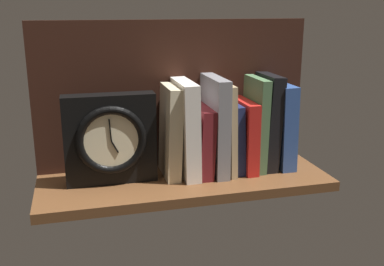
{
  "coord_description": "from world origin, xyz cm",
  "views": [
    {
      "loc": [
        -26.6,
        -108.74,
        43.91
      ],
      "look_at": [
        2.69,
        3.23,
        11.22
      ],
      "focal_mm": 42.51,
      "sensor_mm": 36.0,
      "label": 1
    }
  ],
  "objects_px": {
    "book_red_requiem": "(244,135)",
    "framed_clock": "(111,139)",
    "book_tan_shortstories": "(225,127)",
    "book_navy_bierce": "(233,137)",
    "book_white_catcher": "(186,129)",
    "book_gray_chess": "(215,125)",
    "book_cream_twain": "(171,132)",
    "book_green_romantic": "(255,124)",
    "book_blue_modern": "(280,125)",
    "book_black_skeptic": "(267,122)",
    "book_maroon_dawkins": "(201,140)"
  },
  "relations": [
    {
      "from": "book_red_requiem",
      "to": "framed_clock",
      "type": "distance_m",
      "value": 0.36
    },
    {
      "from": "book_tan_shortstories",
      "to": "framed_clock",
      "type": "bearing_deg",
      "value": -177.14
    },
    {
      "from": "book_navy_bierce",
      "to": "book_red_requiem",
      "type": "distance_m",
      "value": 0.03
    },
    {
      "from": "book_white_catcher",
      "to": "book_gray_chess",
      "type": "distance_m",
      "value": 0.08
    },
    {
      "from": "book_white_catcher",
      "to": "book_red_requiem",
      "type": "bearing_deg",
      "value": 0.0
    },
    {
      "from": "book_tan_shortstories",
      "to": "framed_clock",
      "type": "height_order",
      "value": "book_tan_shortstories"
    },
    {
      "from": "book_white_catcher",
      "to": "book_cream_twain",
      "type": "bearing_deg",
      "value": 180.0
    },
    {
      "from": "framed_clock",
      "to": "book_green_romantic",
      "type": "bearing_deg",
      "value": 2.23
    },
    {
      "from": "book_gray_chess",
      "to": "book_navy_bierce",
      "type": "xyz_separation_m",
      "value": [
        0.05,
        0.0,
        -0.04
      ]
    },
    {
      "from": "book_blue_modern",
      "to": "framed_clock",
      "type": "height_order",
      "value": "book_blue_modern"
    },
    {
      "from": "book_green_romantic",
      "to": "book_black_skeptic",
      "type": "xyz_separation_m",
      "value": [
        0.03,
        0.0,
        0.0
      ]
    },
    {
      "from": "book_tan_shortstories",
      "to": "book_green_romantic",
      "type": "height_order",
      "value": "book_green_romantic"
    },
    {
      "from": "book_tan_shortstories",
      "to": "book_red_requiem",
      "type": "distance_m",
      "value": 0.06
    },
    {
      "from": "book_white_catcher",
      "to": "book_navy_bierce",
      "type": "relative_size",
      "value": 1.34
    },
    {
      "from": "book_maroon_dawkins",
      "to": "book_tan_shortstories",
      "type": "bearing_deg",
      "value": 0.0
    },
    {
      "from": "book_navy_bierce",
      "to": "book_green_romantic",
      "type": "xyz_separation_m",
      "value": [
        0.06,
        0.0,
        0.03
      ]
    },
    {
      "from": "book_tan_shortstories",
      "to": "framed_clock",
      "type": "distance_m",
      "value": 0.31
    },
    {
      "from": "book_maroon_dawkins",
      "to": "book_navy_bierce",
      "type": "relative_size",
      "value": 0.97
    },
    {
      "from": "book_white_catcher",
      "to": "book_blue_modern",
      "type": "distance_m",
      "value": 0.27
    },
    {
      "from": "book_white_catcher",
      "to": "book_maroon_dawkins",
      "type": "xyz_separation_m",
      "value": [
        0.04,
        0.0,
        -0.03
      ]
    },
    {
      "from": "book_cream_twain",
      "to": "framed_clock",
      "type": "distance_m",
      "value": 0.16
    },
    {
      "from": "book_blue_modern",
      "to": "book_red_requiem",
      "type": "bearing_deg",
      "value": 180.0
    },
    {
      "from": "book_navy_bierce",
      "to": "book_blue_modern",
      "type": "distance_m",
      "value": 0.14
    },
    {
      "from": "book_gray_chess",
      "to": "book_black_skeptic",
      "type": "bearing_deg",
      "value": 0.0
    },
    {
      "from": "book_white_catcher",
      "to": "book_tan_shortstories",
      "type": "bearing_deg",
      "value": 0.0
    },
    {
      "from": "book_black_skeptic",
      "to": "framed_clock",
      "type": "height_order",
      "value": "book_black_skeptic"
    },
    {
      "from": "book_white_catcher",
      "to": "book_black_skeptic",
      "type": "height_order",
      "value": "book_black_skeptic"
    },
    {
      "from": "book_cream_twain",
      "to": "book_blue_modern",
      "type": "bearing_deg",
      "value": 0.0
    },
    {
      "from": "book_red_requiem",
      "to": "framed_clock",
      "type": "xyz_separation_m",
      "value": [
        -0.36,
        -0.02,
        0.02
      ]
    },
    {
      "from": "book_gray_chess",
      "to": "book_red_requiem",
      "type": "relative_size",
      "value": 1.34
    },
    {
      "from": "book_cream_twain",
      "to": "book_navy_bierce",
      "type": "distance_m",
      "value": 0.18
    },
    {
      "from": "book_gray_chess",
      "to": "framed_clock",
      "type": "height_order",
      "value": "book_gray_chess"
    },
    {
      "from": "book_gray_chess",
      "to": "book_red_requiem",
      "type": "height_order",
      "value": "book_gray_chess"
    },
    {
      "from": "book_green_romantic",
      "to": "book_blue_modern",
      "type": "xyz_separation_m",
      "value": [
        0.08,
        0.0,
        -0.01
      ]
    },
    {
      "from": "book_cream_twain",
      "to": "book_blue_modern",
      "type": "distance_m",
      "value": 0.31
    },
    {
      "from": "book_navy_bierce",
      "to": "book_blue_modern",
      "type": "bearing_deg",
      "value": 0.0
    },
    {
      "from": "book_green_romantic",
      "to": "book_blue_modern",
      "type": "relative_size",
      "value": 1.09
    },
    {
      "from": "book_navy_bierce",
      "to": "book_red_requiem",
      "type": "bearing_deg",
      "value": 0.0
    },
    {
      "from": "book_tan_shortstories",
      "to": "book_navy_bierce",
      "type": "xyz_separation_m",
      "value": [
        0.02,
        0.0,
        -0.03
      ]
    },
    {
      "from": "book_black_skeptic",
      "to": "book_blue_modern",
      "type": "bearing_deg",
      "value": 0.0
    },
    {
      "from": "book_maroon_dawkins",
      "to": "book_gray_chess",
      "type": "xyz_separation_m",
      "value": [
        0.04,
        0.0,
        0.04
      ]
    },
    {
      "from": "book_cream_twain",
      "to": "book_blue_modern",
      "type": "height_order",
      "value": "book_cream_twain"
    },
    {
      "from": "book_maroon_dawkins",
      "to": "book_red_requiem",
      "type": "relative_size",
      "value": 0.95
    },
    {
      "from": "book_tan_shortstories",
      "to": "book_green_romantic",
      "type": "relative_size",
      "value": 0.96
    },
    {
      "from": "book_navy_bierce",
      "to": "book_blue_modern",
      "type": "relative_size",
      "value": 0.81
    },
    {
      "from": "book_green_romantic",
      "to": "book_gray_chess",
      "type": "bearing_deg",
      "value": 180.0
    },
    {
      "from": "framed_clock",
      "to": "book_blue_modern",
      "type": "bearing_deg",
      "value": 1.87
    },
    {
      "from": "book_maroon_dawkins",
      "to": "book_blue_modern",
      "type": "bearing_deg",
      "value": 0.0
    },
    {
      "from": "book_white_catcher",
      "to": "book_navy_bierce",
      "type": "bearing_deg",
      "value": 0.0
    },
    {
      "from": "book_cream_twain",
      "to": "book_maroon_dawkins",
      "type": "bearing_deg",
      "value": 0.0
    }
  ]
}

